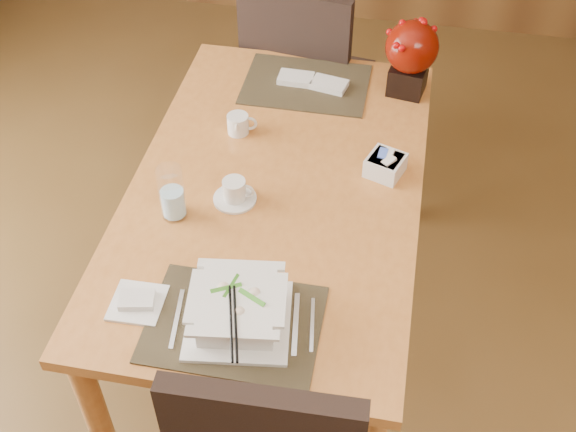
% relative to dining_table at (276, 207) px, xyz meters
% --- Properties ---
extents(dining_table, '(0.90, 1.50, 0.75)m').
position_rel_dining_table_xyz_m(dining_table, '(0.00, 0.00, 0.00)').
color(dining_table, '#C07535').
rests_on(dining_table, ground).
extents(placemat_near, '(0.45, 0.33, 0.01)m').
position_rel_dining_table_xyz_m(placemat_near, '(0.00, -0.55, 0.10)').
color(placemat_near, black).
rests_on(placemat_near, dining_table).
extents(placemat_far, '(0.45, 0.33, 0.01)m').
position_rel_dining_table_xyz_m(placemat_far, '(0.00, 0.55, 0.10)').
color(placemat_far, black).
rests_on(placemat_far, dining_table).
extents(soup_setting, '(0.30, 0.30, 0.11)m').
position_rel_dining_table_xyz_m(soup_setting, '(0.01, -0.54, 0.15)').
color(soup_setting, silver).
rests_on(soup_setting, dining_table).
extents(coffee_cup, '(0.13, 0.13, 0.08)m').
position_rel_dining_table_xyz_m(coffee_cup, '(-0.11, -0.09, 0.13)').
color(coffee_cup, silver).
rests_on(coffee_cup, dining_table).
extents(water_glass, '(0.09, 0.09, 0.18)m').
position_rel_dining_table_xyz_m(water_glass, '(-0.27, -0.19, 0.19)').
color(water_glass, silver).
rests_on(water_glass, dining_table).
extents(creamer_jug, '(0.11, 0.11, 0.07)m').
position_rel_dining_table_xyz_m(creamer_jug, '(-0.18, 0.23, 0.13)').
color(creamer_jug, silver).
rests_on(creamer_jug, dining_table).
extents(sugar_caddy, '(0.14, 0.14, 0.06)m').
position_rel_dining_table_xyz_m(sugar_caddy, '(0.33, 0.12, 0.13)').
color(sugar_caddy, silver).
rests_on(sugar_caddy, dining_table).
extents(berry_decor, '(0.19, 0.19, 0.27)m').
position_rel_dining_table_xyz_m(berry_decor, '(0.36, 0.58, 0.25)').
color(berry_decor, black).
rests_on(berry_decor, dining_table).
extents(napkins_far, '(0.26, 0.12, 0.02)m').
position_rel_dining_table_xyz_m(napkins_far, '(0.03, 0.55, 0.11)').
color(napkins_far, silver).
rests_on(napkins_far, dining_table).
extents(bread_plate, '(0.14, 0.14, 0.01)m').
position_rel_dining_table_xyz_m(bread_plate, '(-0.27, -0.53, 0.10)').
color(bread_plate, silver).
rests_on(bread_plate, dining_table).
extents(far_chair, '(0.53, 0.53, 1.00)m').
position_rel_dining_table_xyz_m(far_chair, '(-0.06, 0.88, -0.09)').
color(far_chair, black).
rests_on(far_chair, ground).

